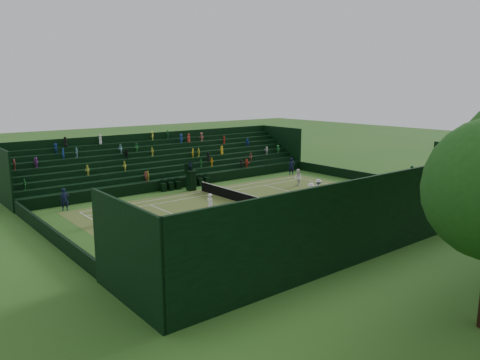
# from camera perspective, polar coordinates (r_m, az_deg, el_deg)

# --- Properties ---
(ground) EXTENTS (160.00, 160.00, 0.00)m
(ground) POSITION_cam_1_polar(r_m,az_deg,el_deg) (40.14, 0.00, -2.80)
(ground) COLOR #275B1D
(ground) RESTS_ON ground
(court_surface) EXTENTS (12.97, 26.77, 0.01)m
(court_surface) POSITION_cam_1_polar(r_m,az_deg,el_deg) (40.14, 0.00, -2.79)
(court_surface) COLOR #3A6722
(court_surface) RESTS_ON ground
(perimeter_wall_north) EXTENTS (17.17, 0.20, 1.00)m
(perimeter_wall_north) POSITION_cam_1_polar(r_m,az_deg,el_deg) (51.25, 14.00, 0.52)
(perimeter_wall_north) COLOR black
(perimeter_wall_north) RESTS_ON ground
(perimeter_wall_south) EXTENTS (17.17, 0.20, 1.00)m
(perimeter_wall_south) POSITION_cam_1_polar(r_m,az_deg,el_deg) (32.88, -22.29, -5.96)
(perimeter_wall_south) COLOR black
(perimeter_wall_south) RESTS_ON ground
(perimeter_wall_east) EXTENTS (0.20, 31.77, 1.00)m
(perimeter_wall_east) POSITION_cam_1_polar(r_m,az_deg,el_deg) (34.03, 9.00, -4.66)
(perimeter_wall_east) COLOR black
(perimeter_wall_east) RESTS_ON ground
(perimeter_wall_west) EXTENTS (0.20, 31.77, 1.00)m
(perimeter_wall_west) POSITION_cam_1_polar(r_m,az_deg,el_deg) (46.79, -6.51, -0.22)
(perimeter_wall_west) COLOR black
(perimeter_wall_west) RESTS_ON ground
(north_grandstand) EXTENTS (6.60, 32.00, 4.90)m
(north_grandstand) POSITION_cam_1_polar(r_m,az_deg,el_deg) (31.21, 14.73, -4.37)
(north_grandstand) COLOR black
(north_grandstand) RESTS_ON ground
(south_grandstand) EXTENTS (6.60, 32.00, 4.90)m
(south_grandstand) POSITION_cam_1_polar(r_m,az_deg,el_deg) (50.13, -9.09, 1.70)
(south_grandstand) COLOR black
(south_grandstand) RESTS_ON ground
(tennis_net) EXTENTS (11.67, 0.10, 1.06)m
(tennis_net) POSITION_cam_1_polar(r_m,az_deg,el_deg) (40.01, 0.00, -2.07)
(tennis_net) COLOR black
(tennis_net) RESTS_ON ground
(umpire_chair) EXTENTS (0.91, 0.91, 2.87)m
(umpire_chair) POSITION_cam_1_polar(r_m,az_deg,el_deg) (44.93, -6.00, 0.26)
(umpire_chair) COLOR black
(umpire_chair) RESTS_ON ground
(courtside_chairs) EXTENTS (0.51, 5.48, 1.11)m
(courtside_chairs) POSITION_cam_1_polar(r_m,az_deg,el_deg) (46.25, -6.64, -0.46)
(courtside_chairs) COLOR black
(courtside_chairs) RESTS_ON ground
(player_near_west) EXTENTS (0.95, 0.67, 1.85)m
(player_near_west) POSITION_cam_1_polar(r_m,az_deg,el_deg) (35.21, -15.94, -3.71)
(player_near_west) COLOR silver
(player_near_west) RESTS_ON ground
(player_near_east) EXTENTS (0.74, 0.58, 1.78)m
(player_near_east) POSITION_cam_1_polar(r_m,az_deg,el_deg) (35.95, -3.66, -3.03)
(player_near_east) COLOR white
(player_near_east) RESTS_ON ground
(player_far_west) EXTENTS (1.04, 0.94, 1.75)m
(player_far_west) POSITION_cam_1_polar(r_m,az_deg,el_deg) (47.04, 7.07, 0.30)
(player_far_west) COLOR white
(player_far_west) RESTS_ON ground
(player_far_east) EXTENTS (1.29, 1.07, 1.73)m
(player_far_east) POSITION_cam_1_polar(r_m,az_deg,el_deg) (40.51, 8.61, -1.54)
(player_far_east) COLOR white
(player_far_east) RESTS_ON ground
(line_judge_north) EXTENTS (0.72, 0.84, 1.95)m
(line_judge_north) POSITION_cam_1_polar(r_m,az_deg,el_deg) (52.98, 6.31, 1.66)
(line_judge_north) COLOR black
(line_judge_north) RESTS_ON ground
(line_judge_south) EXTENTS (0.54, 0.73, 1.82)m
(line_judge_south) POSITION_cam_1_polar(r_m,az_deg,el_deg) (40.04, -20.60, -2.23)
(line_judge_south) COLOR black
(line_judge_south) RESTS_ON ground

